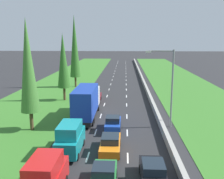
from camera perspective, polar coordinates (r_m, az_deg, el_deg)
ground_plane at (r=60.39m, az=1.54°, el=1.67°), size 300.00×300.00×0.00m
grass_verge_left at (r=61.99m, az=-10.24°, el=1.76°), size 14.00×140.00×0.04m
grass_verge_right at (r=61.74m, az=14.98°, el=1.51°), size 14.00×140.00×0.04m
median_barrier at (r=60.46m, az=6.95°, el=2.01°), size 0.44×120.00×0.85m
lane_markings at (r=60.39m, az=1.54°, el=1.67°), size 3.64×116.00×0.01m
red_van_left_lane at (r=17.85m, az=-14.66°, el=-18.56°), size 1.96×4.90×2.82m
green_hatchback_centre_lane at (r=18.60m, az=-1.80°, el=-18.84°), size 1.74×3.90×1.72m
orange_sedan_centre_lane at (r=23.58m, az=-0.36°, el=-12.08°), size 1.82×4.50×1.64m
teal_van_left_lane at (r=23.56m, az=-9.33°, el=-10.70°), size 1.96×4.90×2.82m
blue_hatchback_centre_lane at (r=28.73m, az=0.21°, el=-7.63°), size 1.74×3.90×1.72m
blue_box_truck_left_lane at (r=32.91m, az=-5.70°, el=-2.77°), size 2.46×9.40×4.18m
maroon_sedan_left_lane at (r=41.87m, az=-3.83°, el=-1.59°), size 1.82×4.50×1.64m
black_sedan_right_lane at (r=19.26m, az=9.17°, el=-17.94°), size 1.82×4.50×1.64m
poplar_tree_second at (r=29.00m, az=-18.33°, el=5.01°), size 2.11×2.11×12.44m
poplar_tree_third at (r=42.44m, az=-10.89°, el=6.33°), size 2.08×2.08×11.11m
poplar_tree_fourth at (r=54.04m, az=-8.39°, el=9.51°), size 2.17×2.17×14.97m
street_light_mast at (r=29.60m, az=12.72°, el=1.45°), size 3.20×0.28×9.00m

